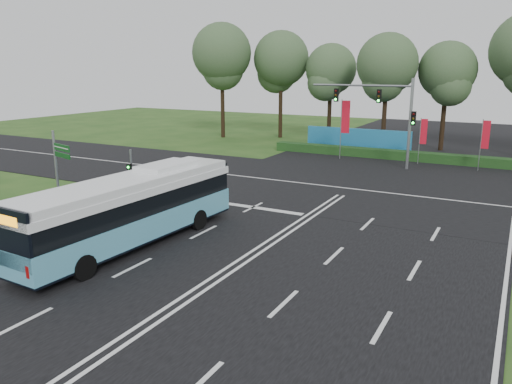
% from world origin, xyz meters
% --- Properties ---
extents(ground, '(120.00, 120.00, 0.00)m').
position_xyz_m(ground, '(0.00, 0.00, 0.00)').
color(ground, '#254B19').
rests_on(ground, ground).
extents(road_main, '(20.00, 120.00, 0.04)m').
position_xyz_m(road_main, '(0.00, 0.00, 0.02)').
color(road_main, black).
rests_on(road_main, ground).
extents(road_cross, '(120.00, 14.00, 0.05)m').
position_xyz_m(road_cross, '(0.00, 12.00, 0.03)').
color(road_cross, black).
rests_on(road_cross, ground).
extents(bike_path, '(5.00, 18.00, 0.06)m').
position_xyz_m(bike_path, '(-12.50, -3.00, 0.03)').
color(bike_path, black).
rests_on(bike_path, ground).
extents(kerb_strip, '(0.25, 18.00, 0.12)m').
position_xyz_m(kerb_strip, '(-10.10, -3.00, 0.06)').
color(kerb_strip, gray).
rests_on(kerb_strip, ground).
extents(city_bus, '(2.97, 11.79, 3.36)m').
position_xyz_m(city_bus, '(-5.08, -2.96, 1.69)').
color(city_bus, '#52A1BF').
rests_on(city_bus, ground).
extents(pedestrian_signal, '(0.27, 0.41, 3.14)m').
position_xyz_m(pedestrian_signal, '(-10.20, 2.77, 1.72)').
color(pedestrian_signal, gray).
rests_on(pedestrian_signal, ground).
extents(street_sign, '(1.72, 0.57, 4.57)m').
position_xyz_m(street_sign, '(-11.52, -1.19, 2.83)').
color(street_sign, gray).
rests_on(street_sign, ground).
extents(banner_flag_left, '(0.76, 0.14, 5.17)m').
position_xyz_m(banner_flag_left, '(-3.89, 22.48, 3.34)').
color(banner_flag_left, gray).
rests_on(banner_flag_left, ground).
extents(banner_flag_mid, '(0.55, 0.21, 3.83)m').
position_xyz_m(banner_flag_mid, '(2.55, 23.19, 2.52)').
color(banner_flag_mid, gray).
rests_on(banner_flag_mid, ground).
extents(banner_flag_right, '(0.59, 0.09, 4.00)m').
position_xyz_m(banner_flag_right, '(7.21, 22.39, 2.63)').
color(banner_flag_right, gray).
rests_on(banner_flag_right, ground).
extents(traffic_light_gantry, '(8.41, 0.28, 7.00)m').
position_xyz_m(traffic_light_gantry, '(0.21, 20.50, 4.66)').
color(traffic_light_gantry, gray).
rests_on(traffic_light_gantry, ground).
extents(hedge, '(22.00, 1.20, 0.80)m').
position_xyz_m(hedge, '(0.00, 24.50, 0.40)').
color(hedge, '#163814').
rests_on(hedge, ground).
extents(blue_hoarding, '(10.00, 0.30, 2.20)m').
position_xyz_m(blue_hoarding, '(-4.00, 27.00, 1.10)').
color(blue_hoarding, teal).
rests_on(blue_hoarding, ground).
extents(eucalyptus_row, '(48.31, 9.88, 12.68)m').
position_xyz_m(eucalyptus_row, '(0.68, 30.64, 8.74)').
color(eucalyptus_row, black).
rests_on(eucalyptus_row, ground).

